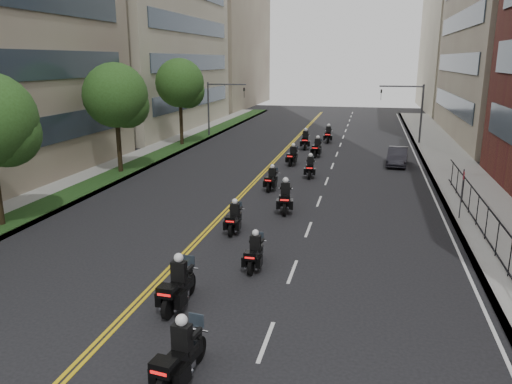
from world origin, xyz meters
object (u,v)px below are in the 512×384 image
motorcycle_4 (234,219)px  parked_sedan (398,156)px  motorcycle_3 (255,253)px  motorcycle_9 (317,148)px  motorcycle_2 (178,287)px  motorcycle_6 (272,180)px  motorcycle_8 (293,156)px  motorcycle_10 (305,141)px  motorcycle_5 (285,198)px  motorcycle_11 (328,135)px  motorcycle_7 (310,168)px  motorcycle_1 (180,357)px

motorcycle_4 → parked_sedan: motorcycle_4 is taller
motorcycle_3 → motorcycle_9: motorcycle_9 is taller
motorcycle_2 → parked_sedan: bearing=75.0°
motorcycle_3 → motorcycle_4: motorcycle_4 is taller
motorcycle_6 → motorcycle_9: motorcycle_9 is taller
motorcycle_3 → motorcycle_8: size_ratio=0.93×
motorcycle_10 → parked_sedan: (7.79, -5.65, -0.06)m
motorcycle_5 → motorcycle_11: (0.30, 23.56, -0.01)m
motorcycle_2 → motorcycle_8: motorcycle_2 is taller
motorcycle_9 → parked_sedan: bearing=-13.3°
motorcycle_7 → parked_sedan: 8.15m
motorcycle_10 → motorcycle_7: bearing=-85.5°
motorcycle_6 → motorcycle_8: bearing=92.9°
motorcycle_4 → motorcycle_5: 4.12m
motorcycle_1 → motorcycle_6: size_ratio=1.13×
motorcycle_4 → motorcycle_6: motorcycle_6 is taller
motorcycle_11 → motorcycle_2: bearing=-94.0°
motorcycle_4 → motorcycle_9: motorcycle_9 is taller
motorcycle_3 → parked_sedan: motorcycle_3 is taller
motorcycle_3 → motorcycle_4: 4.32m
motorcycle_3 → motorcycle_9: (-0.07, 23.59, 0.08)m
motorcycle_8 → motorcycle_7: bearing=-59.1°
motorcycle_11 → motorcycle_8: bearing=-99.5°
motorcycle_6 → motorcycle_1: bearing=-81.9°
motorcycle_4 → motorcycle_9: (1.80, 19.69, 0.06)m
motorcycle_11 → motorcycle_7: bearing=-90.6°
motorcycle_5 → motorcycle_10: (-1.42, 19.44, 0.02)m
motorcycle_8 → motorcycle_10: bearing=95.5°
motorcycle_5 → parked_sedan: 15.20m
motorcycle_6 → motorcycle_4: bearing=-87.6°
motorcycle_2 → motorcycle_11: bearing=89.6°
motorcycle_3 → motorcycle_10: size_ratio=0.82×
motorcycle_9 → motorcycle_10: (-1.44, 3.47, 0.05)m
motorcycle_2 → motorcycle_5: (1.64, 11.22, 0.01)m
motorcycle_4 → motorcycle_7: motorcycle_7 is taller
motorcycle_3 → motorcycle_5: size_ratio=0.84×
motorcycle_7 → motorcycle_8: 4.22m
motorcycle_8 → parked_sedan: (7.82, 1.66, 0.02)m
motorcycle_3 → motorcycle_1: bearing=-91.7°
motorcycle_2 → motorcycle_8: size_ratio=1.10×
motorcycle_1 → motorcycle_8: (-1.31, 27.05, -0.06)m
motorcycle_6 → motorcycle_7: bearing=68.1°
motorcycle_5 → motorcycle_8: (-1.45, 12.14, -0.07)m
motorcycle_11 → parked_sedan: size_ratio=0.59×
motorcycle_7 → motorcycle_9: size_ratio=0.95×
motorcycle_2 → motorcycle_10: size_ratio=0.97×
motorcycle_2 → motorcycle_7: 19.64m
motorcycle_1 → parked_sedan: 29.44m
motorcycle_1 → motorcycle_2: motorcycle_2 is taller
motorcycle_1 → motorcycle_9: motorcycle_1 is taller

